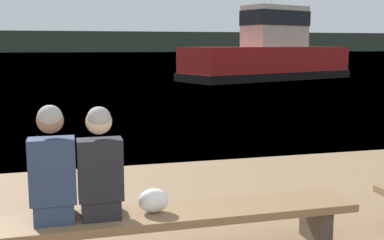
{
  "coord_description": "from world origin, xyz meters",
  "views": [
    {
      "loc": [
        -0.59,
        -1.68,
        1.94
      ],
      "look_at": [
        1.29,
        5.42,
        0.79
      ],
      "focal_mm": 45.0,
      "sensor_mm": 36.0,
      "label": 1
    }
  ],
  "objects_px": {
    "person_left": "(52,170)",
    "person_right": "(100,169)",
    "shopping_bag": "(154,201)",
    "tugboat_red": "(269,56)",
    "bench_main": "(44,232)"
  },
  "relations": [
    {
      "from": "person_left",
      "to": "person_right",
      "type": "height_order",
      "value": "person_left"
    },
    {
      "from": "person_left",
      "to": "shopping_bag",
      "type": "xyz_separation_m",
      "value": [
        0.86,
        0.01,
        -0.34
      ]
    },
    {
      "from": "tugboat_red",
      "to": "shopping_bag",
      "type": "bearing_deg",
      "value": 134.01
    },
    {
      "from": "person_right",
      "to": "shopping_bag",
      "type": "distance_m",
      "value": 0.57
    },
    {
      "from": "person_left",
      "to": "shopping_bag",
      "type": "height_order",
      "value": "person_left"
    },
    {
      "from": "bench_main",
      "to": "tugboat_red",
      "type": "distance_m",
      "value": 24.54
    },
    {
      "from": "person_right",
      "to": "person_left",
      "type": "bearing_deg",
      "value": -179.92
    },
    {
      "from": "bench_main",
      "to": "person_right",
      "type": "xyz_separation_m",
      "value": [
        0.49,
        0.01,
        0.52
      ]
    },
    {
      "from": "person_right",
      "to": "shopping_bag",
      "type": "bearing_deg",
      "value": 1.68
    },
    {
      "from": "person_left",
      "to": "bench_main",
      "type": "bearing_deg",
      "value": -176.16
    },
    {
      "from": "person_left",
      "to": "shopping_bag",
      "type": "relative_size",
      "value": 3.67
    },
    {
      "from": "bench_main",
      "to": "person_right",
      "type": "height_order",
      "value": "person_right"
    },
    {
      "from": "bench_main",
      "to": "shopping_bag",
      "type": "xyz_separation_m",
      "value": [
        0.95,
        0.02,
        0.19
      ]
    },
    {
      "from": "person_left",
      "to": "shopping_bag",
      "type": "distance_m",
      "value": 0.93
    },
    {
      "from": "person_right",
      "to": "tugboat_red",
      "type": "height_order",
      "value": "tugboat_red"
    }
  ]
}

